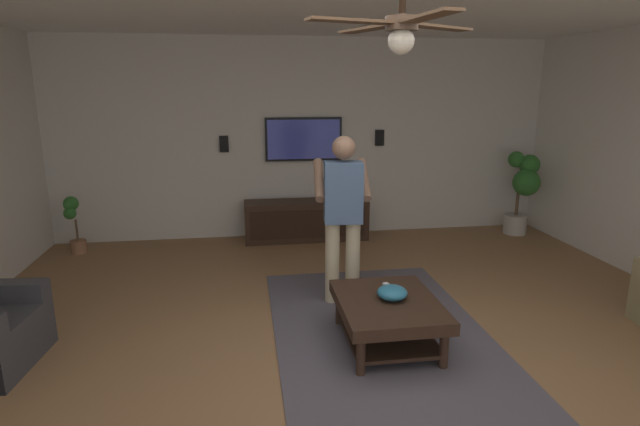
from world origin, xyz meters
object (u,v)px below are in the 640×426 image
(person_standing, at_px, (343,210))
(wall_speaker_right, at_px, (224,144))
(tv, at_px, (304,139))
(remote_white, at_px, (389,286))
(ceiling_fan, at_px, (400,29))
(potted_plant_tall, at_px, (523,187))
(wall_speaker_left, at_px, (380,138))
(bowl, at_px, (392,293))
(vase_round, at_px, (342,193))
(media_console, at_px, (306,220))
(coffee_table, at_px, (388,312))
(potted_plant_short, at_px, (73,220))

(person_standing, relative_size, wall_speaker_right, 7.45)
(tv, height_order, remote_white, tv)
(remote_white, xyz_separation_m, ceiling_fan, (-0.82, 0.24, 2.00))
(potted_plant_tall, height_order, ceiling_fan, ceiling_fan)
(tv, height_order, wall_speaker_left, tv)
(person_standing, xyz_separation_m, wall_speaker_right, (2.40, 1.18, 0.39))
(bowl, distance_m, vase_round, 3.05)
(ceiling_fan, bearing_deg, media_console, 1.95)
(wall_speaker_left, bearing_deg, person_standing, 157.46)
(coffee_table, relative_size, remote_white, 6.67)
(media_console, distance_m, vase_round, 0.62)
(tv, height_order, wall_speaker_right, tv)
(media_console, distance_m, bowl, 3.09)
(tv, bearing_deg, remote_white, 6.82)
(tv, distance_m, ceiling_fan, 4.04)
(coffee_table, relative_size, potted_plant_tall, 0.84)
(person_standing, bearing_deg, potted_plant_short, 63.01)
(ceiling_fan, bearing_deg, remote_white, -16.47)
(ceiling_fan, bearing_deg, wall_speaker_right, 17.23)
(potted_plant_short, relative_size, wall_speaker_right, 3.41)
(potted_plant_tall, bearing_deg, tv, 81.89)
(potted_plant_tall, bearing_deg, media_console, 86.30)
(bowl, height_order, ceiling_fan, ceiling_fan)
(bowl, height_order, vase_round, vase_round)
(tv, bearing_deg, wall_speaker_right, -90.69)
(media_console, distance_m, potted_plant_short, 3.00)
(wall_speaker_left, relative_size, ceiling_fan, 0.19)
(remote_white, relative_size, wall_speaker_right, 0.68)
(person_standing, relative_size, remote_white, 10.93)
(tv, relative_size, bowl, 4.32)
(coffee_table, xyz_separation_m, potted_plant_short, (2.88, 3.28, 0.15))
(potted_plant_tall, relative_size, vase_round, 5.42)
(media_console, relative_size, potted_plant_tall, 1.43)
(bowl, bearing_deg, potted_plant_tall, -43.99)
(vase_round, bearing_deg, person_standing, 169.30)
(potted_plant_short, height_order, wall_speaker_left, wall_speaker_left)
(person_standing, distance_m, vase_round, 2.17)
(potted_plant_short, bearing_deg, potted_plant_tall, -89.99)
(person_standing, bearing_deg, potted_plant_tall, -51.65)
(vase_round, xyz_separation_m, ceiling_fan, (-3.63, 0.37, 1.75))
(potted_plant_tall, bearing_deg, coffee_table, 135.74)
(remote_white, height_order, wall_speaker_right, wall_speaker_right)
(wall_speaker_right, bearing_deg, media_console, -103.12)
(remote_white, xyz_separation_m, wall_speaker_right, (3.09, 1.46, 0.91))
(vase_round, height_order, ceiling_fan, ceiling_fan)
(person_standing, relative_size, bowl, 6.64)
(tv, bearing_deg, vase_round, 60.76)
(potted_plant_tall, relative_size, potted_plant_short, 1.59)
(media_console, relative_size, wall_speaker_left, 7.73)
(potted_plant_tall, xyz_separation_m, bowl, (-2.87, 2.77, -0.23))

